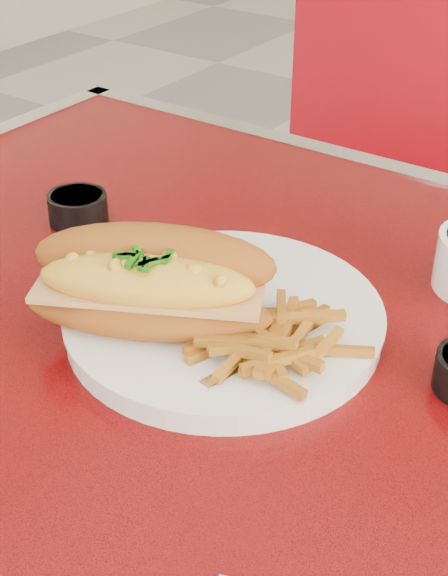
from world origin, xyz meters
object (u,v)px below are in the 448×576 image
Objects in this scene: diner_table at (314,533)px; sauce_cup_left at (78,207)px; fork at (289,340)px; dinner_plate at (224,318)px; mac_hoagie at (150,283)px.

sauce_cup_left reaches higher than diner_table.
fork is 0.31m from sauce_cup_left.
diner_table is 0.19m from fork.
dinner_plate and fork have the same top height.
sauce_cup_left is at bearing 165.31° from diner_table.
diner_table is 0.39m from sauce_cup_left.
mac_hoagie reaches higher than fork.
sauce_cup_left is (-0.34, 0.09, 0.18)m from diner_table.
mac_hoagie is (-0.15, -0.03, 0.22)m from diner_table.
mac_hoagie is (-0.04, -0.05, 0.04)m from dinner_plate.
dinner_plate is 0.24m from sauce_cup_left.
dinner_plate is 0.07m from fork.
fork is (0.07, -0.01, 0.01)m from dinner_plate.
sauce_cup_left reaches higher than fork.
mac_hoagie is 1.31× the size of fork.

